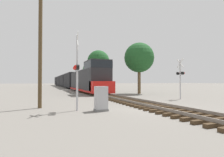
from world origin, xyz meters
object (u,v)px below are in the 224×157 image
tree_mid_background (98,61)px  utility_pole (40,34)px  tree_far_right (139,58)px  freight_train (66,81)px  tree_deep_background (91,70)px  crossing_signal_near (77,68)px  crossing_signal_far (180,75)px  relay_cabinet (101,99)px

tree_mid_background → utility_pole: bearing=-113.0°
tree_far_right → tree_mid_background: (1.30, 24.70, 2.21)m
freight_train → tree_deep_background: bearing=-0.4°
freight_train → crossing_signal_near: 47.11m
utility_pole → tree_far_right: utility_pole is taller
freight_train → crossing_signal_far: bearing=-82.3°
utility_pole → tree_mid_background: 37.80m
relay_cabinet → tree_deep_background: size_ratio=0.17×
freight_train → relay_cabinet: bearing=-94.4°
utility_pole → crossing_signal_far: bearing=5.4°
freight_train → crossing_signal_near: bearing=-96.1°
freight_train → utility_pole: size_ratio=7.95×
tree_far_right → relay_cabinet: bearing=-128.5°
crossing_signal_near → relay_cabinet: 2.37m
relay_cabinet → tree_far_right: tree_far_right is taller
crossing_signal_near → crossing_signal_far: (10.92, 3.14, -0.17)m
relay_cabinet → tree_deep_background: bearing=75.9°
freight_train → tree_mid_background: tree_mid_background is taller
tree_far_right → tree_mid_background: size_ratio=0.71×
freight_train → crossing_signal_near: (-5.04, -46.84, 0.50)m
crossing_signal_near → freight_train: bearing=178.8°
relay_cabinet → tree_mid_background: tree_mid_background is taller
freight_train → tree_deep_background: size_ratio=8.70×
tree_mid_background → crossing_signal_far: bearing=-92.9°
utility_pole → tree_mid_background: tree_mid_background is taller
utility_pole → tree_deep_background: (15.32, 44.86, 0.89)m
tree_mid_background → tree_deep_background: tree_mid_background is taller
crossing_signal_near → tree_far_right: 16.70m
crossing_signal_near → tree_far_right: tree_far_right is taller
relay_cabinet → tree_far_right: 16.69m
freight_train → tree_far_right: bearing=-79.8°
relay_cabinet → tree_mid_background: (11.30, 37.26, 6.81)m
tree_deep_background → crossing_signal_near: bearing=-105.8°
crossing_signal_near → tree_mid_background: size_ratio=0.44×
crossing_signal_far → crossing_signal_near: bearing=110.2°
crossing_signal_far → tree_deep_background: 43.84m
tree_deep_background → tree_far_right: bearing=-93.1°
utility_pole → relay_cabinet: bearing=-36.5°
crossing_signal_far → relay_cabinet: (-9.57, -3.76, -1.68)m
utility_pole → crossing_signal_near: bearing=-42.7°
crossing_signal_near → crossing_signal_far: bearing=111.0°
crossing_signal_near → utility_pole: size_ratio=0.50×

